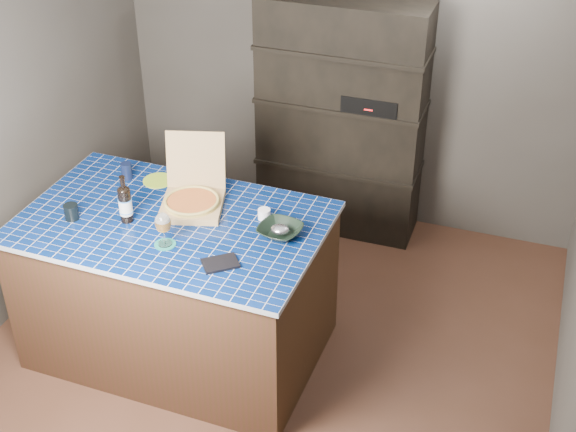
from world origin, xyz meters
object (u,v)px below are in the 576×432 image
at_px(kitchen_island, 178,286).
at_px(dvd_case, 220,263).
at_px(pizza_box, 192,199).
at_px(mead_bottle, 125,203).
at_px(bowl, 280,231).
at_px(wine_glass, 163,223).

height_order(kitchen_island, dvd_case, dvd_case).
height_order(pizza_box, mead_bottle, pizza_box).
relative_size(pizza_box, dvd_case, 2.72).
distance_m(kitchen_island, bowl, 0.82).
bearing_deg(dvd_case, kitchen_island, -162.86).
bearing_deg(kitchen_island, wine_glass, -70.98).
xyz_separation_m(dvd_case, bowl, (0.21, 0.36, 0.02)).
relative_size(pizza_box, bowl, 2.12).
bearing_deg(wine_glass, kitchen_island, 107.66).
relative_size(kitchen_island, pizza_box, 3.48).
relative_size(mead_bottle, bowl, 1.23).
bearing_deg(bowl, kitchen_island, -173.92).
bearing_deg(dvd_case, wine_glass, -139.00).
height_order(pizza_box, bowl, pizza_box).
relative_size(kitchen_island, bowl, 7.37).
bearing_deg(kitchen_island, dvd_case, -32.99).
distance_m(wine_glass, dvd_case, 0.39).
height_order(pizza_box, wine_glass, pizza_box).
xyz_separation_m(pizza_box, mead_bottle, (-0.29, -0.26, 0.06)).
distance_m(kitchen_island, dvd_case, 0.72).
bearing_deg(pizza_box, kitchen_island, -122.17).
height_order(kitchen_island, wine_glass, wine_glass).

